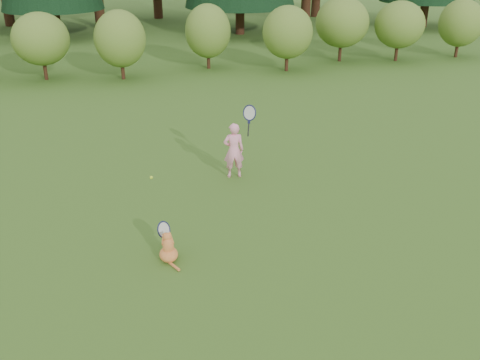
{
  "coord_description": "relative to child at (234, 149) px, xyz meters",
  "views": [
    {
      "loc": [
        -1.88,
        -8.35,
        4.95
      ],
      "look_at": [
        0.2,
        0.8,
        0.7
      ],
      "focal_mm": 40.0,
      "sensor_mm": 36.0,
      "label": 1
    }
  ],
  "objects": [
    {
      "name": "tennis_ball",
      "position": [
        -1.95,
        -1.79,
        0.28
      ],
      "size": [
        0.06,
        0.06,
        0.06
      ],
      "color": "#B6DD1A",
      "rests_on": "ground"
    },
    {
      "name": "ground",
      "position": [
        -0.46,
        -2.53,
        -0.67
      ],
      "size": [
        100.0,
        100.0,
        0.0
      ],
      "primitive_type": "plane",
      "color": "#2E5518",
      "rests_on": "ground"
    },
    {
      "name": "cat",
      "position": [
        -1.81,
        -3.13,
        -0.39
      ],
      "size": [
        0.39,
        0.77,
        0.71
      ],
      "rotation": [
        0.0,
        0.0,
        0.0
      ],
      "color": "#CE6927",
      "rests_on": "ground"
    },
    {
      "name": "shrub_row",
      "position": [
        -0.46,
        10.47,
        0.73
      ],
      "size": [
        28.0,
        3.0,
        2.8
      ],
      "primitive_type": null,
      "color": "olive",
      "rests_on": "ground"
    },
    {
      "name": "child",
      "position": [
        0.0,
        0.0,
        0.0
      ],
      "size": [
        0.73,
        0.47,
        1.9
      ],
      "rotation": [
        0.0,
        0.0,
        3.09
      ],
      "color": "pink",
      "rests_on": "ground"
    }
  ]
}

